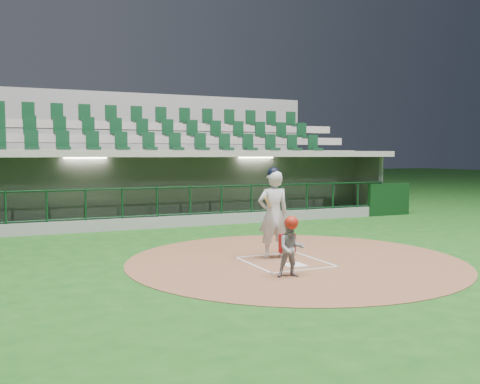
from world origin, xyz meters
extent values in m
plane|color=#174814|center=(0.00, 0.00, 0.00)|extent=(120.00, 120.00, 0.00)
cylinder|color=brown|center=(0.30, -0.20, 0.01)|extent=(7.20, 7.20, 0.01)
cube|color=white|center=(0.00, -0.70, 0.02)|extent=(0.43, 0.43, 0.02)
cube|color=white|center=(-0.75, -0.30, 0.02)|extent=(0.05, 1.80, 0.01)
cube|color=white|center=(0.75, -0.30, 0.02)|extent=(0.05, 1.80, 0.01)
cube|color=white|center=(0.00, 0.55, 0.02)|extent=(1.55, 0.05, 0.01)
cube|color=white|center=(0.00, -1.15, 0.02)|extent=(1.55, 0.05, 0.01)
cube|color=gray|center=(0.00, 7.50, -0.55)|extent=(15.00, 3.00, 0.10)
cube|color=gray|center=(0.00, 9.10, 0.85)|extent=(15.00, 0.20, 2.70)
cube|color=#A69F93|center=(0.00, 8.98, 1.10)|extent=(13.50, 0.04, 0.90)
cube|color=slate|center=(7.50, 7.50, 0.85)|extent=(0.20, 3.00, 2.70)
cube|color=gray|center=(0.00, 7.25, 2.30)|extent=(15.40, 3.50, 0.20)
cube|color=gray|center=(0.00, 5.95, 0.15)|extent=(15.00, 0.15, 0.40)
cube|color=black|center=(0.00, 5.95, 1.73)|extent=(15.00, 0.01, 0.95)
cube|color=brown|center=(0.00, 8.55, -0.28)|extent=(12.75, 0.40, 0.45)
cube|color=white|center=(-3.00, 7.50, 2.17)|extent=(1.30, 0.35, 0.04)
cube|color=white|center=(3.00, 7.50, 2.17)|extent=(1.30, 0.35, 0.04)
cube|color=black|center=(7.80, 5.90, 0.60)|extent=(1.80, 0.18, 1.20)
imported|color=#A81612|center=(-4.36, 8.14, 0.37)|extent=(1.15, 0.70, 1.74)
imported|color=#A91B12|center=(-2.05, 8.19, 0.34)|extent=(1.05, 0.58, 1.69)
imported|color=#A0111A|center=(1.51, 8.35, 0.27)|extent=(0.83, 0.63, 1.54)
imported|color=maroon|center=(5.45, 8.50, 0.39)|extent=(1.69, 0.68, 1.78)
cube|color=slate|center=(0.00, 10.75, 1.15)|extent=(17.00, 6.50, 2.50)
cube|color=gray|center=(0.00, 9.25, 2.30)|extent=(16.60, 0.95, 0.30)
cube|color=gray|center=(0.00, 10.20, 2.85)|extent=(16.60, 0.95, 0.30)
cube|color=#9B958C|center=(0.00, 11.15, 3.40)|extent=(16.60, 0.95, 0.30)
cube|color=gray|center=(0.00, 14.10, 2.53)|extent=(17.00, 0.25, 5.05)
imported|color=silver|center=(-0.01, 0.21, 0.97)|extent=(0.75, 0.54, 1.91)
sphere|color=black|center=(-0.01, 0.21, 1.86)|extent=(0.28, 0.28, 0.28)
cylinder|color=#AA8F4D|center=(-0.26, -0.04, 1.25)|extent=(0.58, 0.79, 0.39)
imported|color=#949499|center=(-0.55, -1.55, 0.54)|extent=(0.60, 0.52, 1.06)
sphere|color=#B12013|center=(-0.55, -1.55, 1.02)|extent=(0.26, 0.26, 0.26)
cube|color=#B11315|center=(-0.55, -1.40, 0.62)|extent=(0.32, 0.10, 0.35)
camera|label=1|loc=(-5.35, -10.10, 2.27)|focal=40.00mm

